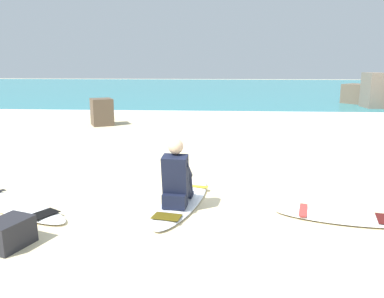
% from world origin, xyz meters
% --- Properties ---
extents(ground_plane, '(80.00, 80.00, 0.00)m').
position_xyz_m(ground_plane, '(0.00, 0.00, 0.00)').
color(ground_plane, beige).
extents(sea, '(80.00, 28.00, 0.10)m').
position_xyz_m(sea, '(0.00, 22.94, 0.05)').
color(sea, teal).
rests_on(sea, ground).
extents(breaking_foam, '(80.00, 0.90, 0.11)m').
position_xyz_m(breaking_foam, '(0.00, 9.24, 0.06)').
color(breaking_foam, white).
rests_on(breaking_foam, ground).
extents(surfboard_main, '(0.95, 2.25, 0.08)m').
position_xyz_m(surfboard_main, '(-0.12, -0.35, 0.04)').
color(surfboard_main, silver).
rests_on(surfboard_main, ground).
extents(surfer_seated, '(0.41, 0.73, 0.95)m').
position_xyz_m(surfer_seated, '(-0.18, -0.57, 0.44)').
color(surfer_seated, black).
rests_on(surfer_seated, surfboard_main).
extents(surfboard_spare_near, '(2.22, 1.64, 0.08)m').
position_xyz_m(surfboard_spare_near, '(-2.52, -0.67, 0.04)').
color(surfboard_spare_near, white).
rests_on(surfboard_spare_near, ground).
extents(surfboard_spare_far, '(1.80, 0.92, 0.08)m').
position_xyz_m(surfboard_spare_far, '(2.03, -0.79, 0.04)').
color(surfboard_spare_far, white).
rests_on(surfboard_spare_far, ground).
extents(rock_outcrop_distant, '(2.99, 3.44, 1.57)m').
position_xyz_m(rock_outcrop_distant, '(7.56, 11.90, 0.53)').
color(rock_outcrop_distant, brown).
rests_on(rock_outcrop_distant, ground).
extents(shoreline_rock, '(0.89, 0.92, 0.86)m').
position_xyz_m(shoreline_rock, '(-3.39, 6.63, 0.43)').
color(shoreline_rock, brown).
rests_on(shoreline_rock, ground).
extents(beach_bag, '(0.50, 0.57, 0.32)m').
position_xyz_m(beach_bag, '(-1.94, -1.84, 0.16)').
color(beach_bag, '#232328').
rests_on(beach_bag, ground).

